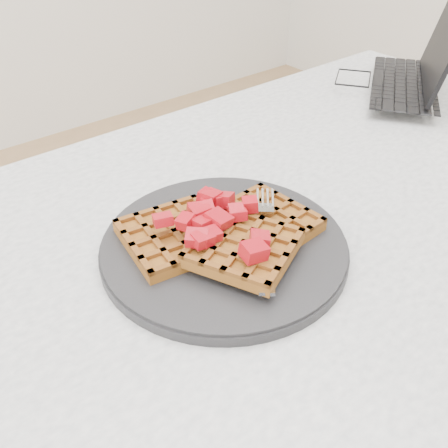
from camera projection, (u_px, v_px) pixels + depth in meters
name	position (u px, v px, depth m)	size (l,w,h in m)	color
table	(323.00, 278.00, 0.72)	(1.20, 0.80, 0.75)	silver
plate	(224.00, 246.00, 0.59)	(0.29, 0.29, 0.02)	black
waffles	(226.00, 234.00, 0.57)	(0.22, 0.21, 0.03)	#93581F
strawberry_pile	(224.00, 214.00, 0.56)	(0.15, 0.15, 0.02)	maroon
fork	(265.00, 238.00, 0.57)	(0.02, 0.18, 0.02)	silver
laptop	(394.00, 75.00, 0.97)	(0.36, 0.34, 0.20)	black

